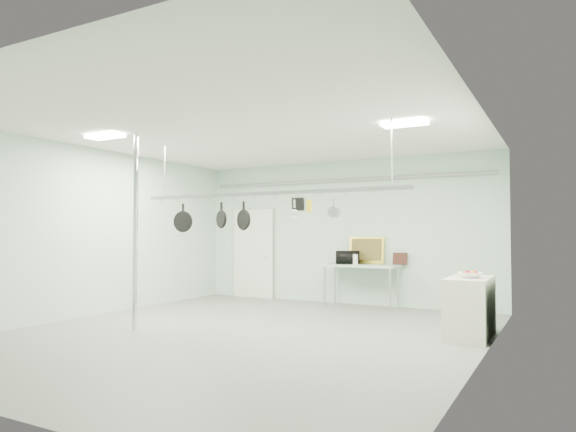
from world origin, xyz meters
The scene contains 25 objects.
floor centered at (0.00, 0.00, 0.00)m, with size 8.00×8.00×0.00m, color gray.
ceiling centered at (0.00, 0.00, 3.19)m, with size 7.00×8.00×0.02m, color silver.
back_wall centered at (0.00, 3.99, 1.60)m, with size 7.00×0.02×3.20m, color #B0D3C2.
right_wall centered at (3.49, 0.00, 1.60)m, with size 0.02×8.00×3.20m, color #B0D3C2.
door centered at (-2.30, 3.94, 1.05)m, with size 1.10×0.10×2.20m, color silver.
wall_vent centered at (-1.10, 3.97, 2.25)m, with size 0.30×0.04×0.30m, color black.
conduit_pipe centered at (0.00, 3.90, 2.75)m, with size 0.07×0.07×6.60m, color gray.
chrome_pole centered at (-1.70, -0.60, 1.60)m, with size 0.08×0.08×3.20m, color silver.
prep_table centered at (0.60, 3.60, 0.83)m, with size 1.60×0.70×0.91m.
side_cabinet centered at (3.15, 1.40, 0.45)m, with size 0.60×1.20×0.90m, color beige.
pot_rack centered at (0.20, 0.30, 2.23)m, with size 4.80×0.06×1.00m.
light_panel_left centered at (-2.20, -0.80, 3.16)m, with size 0.65×0.30×0.05m, color white.
light_panel_right centered at (2.40, 0.60, 3.16)m, with size 0.65×0.30×0.05m, color white.
microwave centered at (0.29, 3.63, 1.04)m, with size 0.50×0.34×0.28m, color black.
coffee_canister centered at (0.49, 3.58, 1.01)m, with size 0.15×0.15×0.22m, color silver.
painting_large centered at (0.62, 3.90, 1.20)m, with size 0.78×0.05×0.58m, color gold.
painting_small centered at (1.36, 3.90, 1.03)m, with size 0.30×0.04×0.25m, color #331812.
fruit_bowl centered at (3.18, 1.27, 0.94)m, with size 0.35×0.35×0.09m, color white.
skillet_left centered at (-1.47, 0.30, 1.84)m, with size 0.37×0.06×0.49m, color black, non-canonical shape.
skillet_mid centered at (-0.64, 0.30, 1.87)m, with size 0.31×0.06×0.43m, color black, non-canonical shape.
skillet_right centered at (-0.20, 0.30, 1.85)m, with size 0.34×0.06×0.47m, color black, non-canonical shape.
whisk centered at (0.74, 0.30, 1.94)m, with size 0.13×0.13×0.28m, color #ABAAAE, non-canonical shape.
grater centered at (1.00, 0.30, 1.98)m, with size 0.09×0.02×0.21m, color gold, non-canonical shape.
saucepan centered at (1.41, 0.30, 1.94)m, with size 0.17×0.09×0.29m, color #B0B0B5, non-canonical shape.
fruit_cluster centered at (3.18, 1.27, 0.98)m, with size 0.24×0.24×0.09m, color #AE101F, non-canonical shape.
Camera 1 is at (4.45, -6.72, 1.56)m, focal length 32.00 mm.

